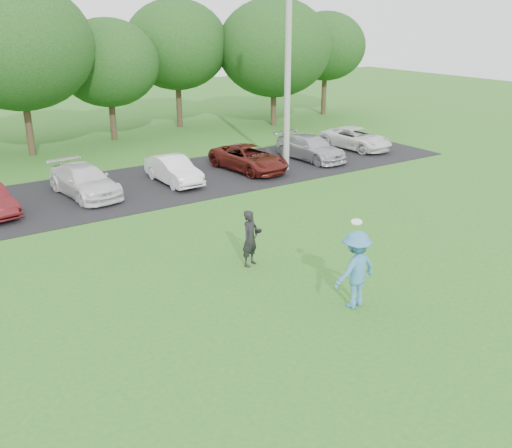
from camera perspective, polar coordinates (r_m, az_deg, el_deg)
The scene contains 7 objects.
ground at distance 14.43m, azimuth 7.85°, elevation -8.90°, with size 100.00×100.00×0.00m, color #26671D.
parking_lot at distance 24.86m, azimuth -12.30°, elevation 3.56°, with size 32.00×6.50×0.03m, color black.
utility_pole at distance 26.43m, azimuth 3.22°, elevation 16.08°, with size 0.28×0.28×10.09m, color gray.
frisbee_player at distance 14.44m, azimuth 9.92°, elevation -4.50°, with size 1.35×0.84×2.39m.
camera_bystander at distance 16.58m, azimuth -0.57°, elevation -1.43°, with size 0.73×0.61×1.69m.
parked_cars at distance 24.71m, azimuth -11.26°, elevation 5.00°, with size 28.20×4.92×1.25m.
tree_row at distance 33.64m, azimuth -17.00°, elevation 15.96°, with size 42.39×9.85×8.64m.
Camera 1 is at (-8.55, -9.27, 7.01)m, focal length 40.00 mm.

